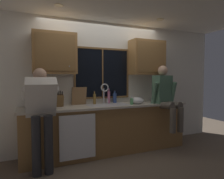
# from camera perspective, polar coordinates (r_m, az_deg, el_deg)

# --- Properties ---
(back_wall) EXTENTS (5.54, 0.12, 2.55)m
(back_wall) POSITION_cam_1_polar(r_m,az_deg,el_deg) (4.10, -2.90, 1.16)
(back_wall) COLOR silver
(back_wall) RESTS_ON floor
(ceiling_downlight_left) EXTENTS (0.14, 0.14, 0.01)m
(ceiling_downlight_left) POSITION_cam_1_polar(r_m,az_deg,el_deg) (3.41, -15.02, 22.31)
(ceiling_downlight_left) COLOR #FFEAB2
(ceiling_downlight_right) EXTENTS (0.14, 0.14, 0.01)m
(ceiling_downlight_right) POSITION_cam_1_polar(r_m,az_deg,el_deg) (4.11, 13.66, 18.96)
(ceiling_downlight_right) COLOR #FFEAB2
(window_glass) EXTENTS (1.10, 0.02, 0.95)m
(window_glass) POSITION_cam_1_polar(r_m,az_deg,el_deg) (4.03, -2.78, 4.68)
(window_glass) COLOR black
(window_frame_top) EXTENTS (1.17, 0.02, 0.04)m
(window_frame_top) POSITION_cam_1_polar(r_m,az_deg,el_deg) (4.06, -2.75, 11.65)
(window_frame_top) COLOR brown
(window_frame_bottom) EXTENTS (1.17, 0.02, 0.04)m
(window_frame_bottom) POSITION_cam_1_polar(r_m,az_deg,el_deg) (4.04, -2.71, -2.32)
(window_frame_bottom) COLOR brown
(window_frame_left) EXTENTS (0.03, 0.02, 0.95)m
(window_frame_left) POSITION_cam_1_polar(r_m,az_deg,el_deg) (3.86, -10.68, 4.69)
(window_frame_left) COLOR brown
(window_frame_right) EXTENTS (0.03, 0.02, 0.95)m
(window_frame_right) POSITION_cam_1_polar(r_m,az_deg,el_deg) (4.25, 4.50, 4.61)
(window_frame_right) COLOR brown
(window_mullion_center) EXTENTS (0.02, 0.02, 0.95)m
(window_mullion_center) POSITION_cam_1_polar(r_m,az_deg,el_deg) (4.02, -2.72, 4.69)
(window_mullion_center) COLOR brown
(lower_cabinet_run) EXTENTS (3.14, 0.58, 0.88)m
(lower_cabinet_run) POSITION_cam_1_polar(r_m,az_deg,el_deg) (3.90, -1.06, -11.38)
(lower_cabinet_run) COLOR olive
(lower_cabinet_run) RESTS_ON floor
(countertop) EXTENTS (3.20, 0.62, 0.04)m
(countertop) POSITION_cam_1_polar(r_m,az_deg,el_deg) (3.79, -0.95, -4.71)
(countertop) COLOR beige
(countertop) RESTS_ON lower_cabinet_run
(dishwasher_front) EXTENTS (0.60, 0.02, 0.74)m
(dishwasher_front) POSITION_cam_1_polar(r_m,az_deg,el_deg) (3.40, -9.78, -13.30)
(dishwasher_front) COLOR white
(upper_cabinet_left) EXTENTS (0.74, 0.36, 0.72)m
(upper_cabinet_left) POSITION_cam_1_polar(r_m,az_deg,el_deg) (3.67, -16.18, 9.94)
(upper_cabinet_left) COLOR #9E703D
(upper_cabinet_right) EXTENTS (0.74, 0.36, 0.72)m
(upper_cabinet_right) POSITION_cam_1_polar(r_m,az_deg,el_deg) (4.33, 10.02, 8.98)
(upper_cabinet_right) COLOR #9E703D
(sink) EXTENTS (0.80, 0.46, 0.21)m
(sink) POSITION_cam_1_polar(r_m,az_deg,el_deg) (3.80, -1.22, -5.86)
(sink) COLOR #B7B7BC
(sink) RESTS_ON lower_cabinet_run
(faucet) EXTENTS (0.18, 0.09, 0.40)m
(faucet) POSITION_cam_1_polar(r_m,az_deg,el_deg) (3.93, -2.10, -0.41)
(faucet) COLOR silver
(faucet) RESTS_ON countertop
(person_standing) EXTENTS (0.53, 0.68, 1.59)m
(person_standing) POSITION_cam_1_polar(r_m,az_deg,el_deg) (3.20, -19.67, -5.12)
(person_standing) COLOR #262628
(person_standing) RESTS_ON floor
(person_sitting_on_counter) EXTENTS (0.54, 0.63, 1.26)m
(person_sitting_on_counter) POSITION_cam_1_polar(r_m,az_deg,el_deg) (4.10, 15.11, -1.34)
(person_sitting_on_counter) COLOR #595147
(person_sitting_on_counter) RESTS_ON countertop
(knife_block) EXTENTS (0.12, 0.18, 0.32)m
(knife_block) POSITION_cam_1_polar(r_m,az_deg,el_deg) (3.63, -14.78, -3.11)
(knife_block) COLOR brown
(knife_block) RESTS_ON countertop
(cutting_board) EXTENTS (0.28, 0.09, 0.34)m
(cutting_board) POSITION_cam_1_polar(r_m,az_deg,el_deg) (3.82, -9.44, -1.85)
(cutting_board) COLOR #997047
(cutting_board) RESTS_ON countertop
(mixing_bowl) EXTENTS (0.28, 0.28, 0.14)m
(mixing_bowl) POSITION_cam_1_polar(r_m,az_deg,el_deg) (3.95, 7.14, -3.20)
(mixing_bowl) COLOR silver
(mixing_bowl) RESTS_ON countertop
(soap_dispenser) EXTENTS (0.06, 0.07, 0.17)m
(soap_dispenser) POSITION_cam_1_polar(r_m,az_deg,el_deg) (3.84, 5.69, -3.32)
(soap_dispenser) COLOR #59A566
(soap_dispenser) RESTS_ON countertop
(bottle_green_glass) EXTENTS (0.06, 0.06, 0.26)m
(bottle_green_glass) POSITION_cam_1_polar(r_m,az_deg,el_deg) (3.87, -5.05, -2.65)
(bottle_green_glass) COLOR olive
(bottle_green_glass) RESTS_ON countertop
(bottle_tall_clear) EXTENTS (0.05, 0.05, 0.31)m
(bottle_tall_clear) POSITION_cam_1_polar(r_m,az_deg,el_deg) (4.02, -0.92, -2.11)
(bottle_tall_clear) COLOR pink
(bottle_tall_clear) RESTS_ON countertop
(bottle_amber_small) EXTENTS (0.08, 0.08, 0.26)m
(bottle_amber_small) POSITION_cam_1_polar(r_m,az_deg,el_deg) (4.06, 0.80, -2.38)
(bottle_amber_small) COLOR #334C8C
(bottle_amber_small) RESTS_ON countertop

